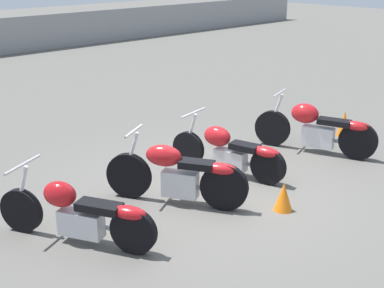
{
  "coord_description": "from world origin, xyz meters",
  "views": [
    {
      "loc": [
        -5.31,
        -5.16,
        3.33
      ],
      "look_at": [
        0.0,
        0.33,
        0.65
      ],
      "focal_mm": 50.0,
      "sensor_mm": 36.0,
      "label": 1
    }
  ],
  "objects": [
    {
      "name": "motorcycle_slot_0",
      "position": [
        -2.25,
        -0.02,
        0.4
      ],
      "size": [
        1.14,
        1.98,
        0.95
      ],
      "rotation": [
        0.0,
        0.0,
        0.46
      ],
      "color": "black",
      "rests_on": "ground_plane"
    },
    {
      "name": "ground_plane",
      "position": [
        0.0,
        0.0,
        0.0
      ],
      "size": [
        60.0,
        60.0,
        0.0
      ],
      "primitive_type": "plane",
      "color": "#5B5954"
    },
    {
      "name": "motorcycle_slot_1",
      "position": [
        -0.64,
        -0.04,
        0.45
      ],
      "size": [
        1.11,
        1.88,
        1.04
      ],
      "rotation": [
        0.0,
        0.0,
        0.51
      ],
      "color": "black",
      "rests_on": "ground_plane"
    },
    {
      "name": "traffic_cone_far",
      "position": [
        0.27,
        -1.21,
        0.21
      ],
      "size": [
        0.26,
        0.26,
        0.41
      ],
      "color": "orange",
      "rests_on": "ground_plane"
    },
    {
      "name": "motorcycle_slot_3",
      "position": [
        2.57,
        -0.18,
        0.46
      ],
      "size": [
        0.92,
        2.14,
        1.03
      ],
      "rotation": [
        0.0,
        0.0,
        0.32
      ],
      "color": "black",
      "rests_on": "ground_plane"
    },
    {
      "name": "traffic_cone_near",
      "position": [
        3.78,
        -0.04,
        0.25
      ],
      "size": [
        0.26,
        0.26,
        0.5
      ],
      "color": "orange",
      "rests_on": "ground_plane"
    },
    {
      "name": "motorcycle_slot_2",
      "position": [
        0.69,
        0.19,
        0.4
      ],
      "size": [
        0.78,
        2.03,
        0.94
      ],
      "rotation": [
        0.0,
        0.0,
        0.21
      ],
      "color": "black",
      "rests_on": "ground_plane"
    }
  ]
}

